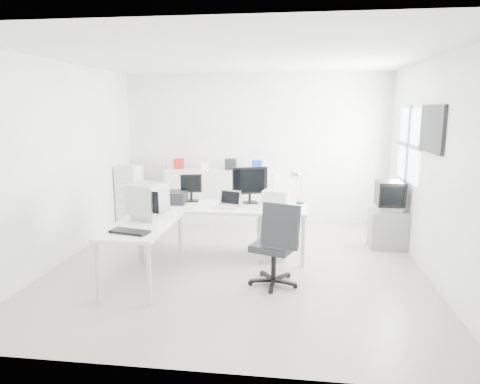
# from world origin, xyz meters

# --- Properties ---
(floor) EXTENTS (5.00, 5.00, 0.01)m
(floor) POSITION_xyz_m (0.00, 0.00, 0.00)
(floor) COLOR beige
(floor) RESTS_ON ground
(ceiling) EXTENTS (5.00, 5.00, 0.01)m
(ceiling) POSITION_xyz_m (0.00, 0.00, 2.80)
(ceiling) COLOR white
(ceiling) RESTS_ON back_wall
(back_wall) EXTENTS (5.00, 0.02, 2.80)m
(back_wall) POSITION_xyz_m (0.00, 2.50, 1.40)
(back_wall) COLOR white
(back_wall) RESTS_ON floor
(left_wall) EXTENTS (0.02, 5.00, 2.80)m
(left_wall) POSITION_xyz_m (-2.50, 0.00, 1.40)
(left_wall) COLOR white
(left_wall) RESTS_ON floor
(right_wall) EXTENTS (0.02, 5.00, 2.80)m
(right_wall) POSITION_xyz_m (2.50, 0.00, 1.40)
(right_wall) COLOR white
(right_wall) RESTS_ON floor
(window) EXTENTS (0.02, 1.20, 1.10)m
(window) POSITION_xyz_m (2.48, 1.20, 1.60)
(window) COLOR white
(window) RESTS_ON right_wall
(wall_picture) EXTENTS (0.04, 0.90, 0.60)m
(wall_picture) POSITION_xyz_m (2.47, 0.10, 1.90)
(wall_picture) COLOR black
(wall_picture) RESTS_ON right_wall
(main_desk) EXTENTS (2.40, 0.80, 0.75)m
(main_desk) POSITION_xyz_m (-0.26, 0.38, 0.38)
(main_desk) COLOR silver
(main_desk) RESTS_ON floor
(side_desk) EXTENTS (0.70, 1.40, 0.75)m
(side_desk) POSITION_xyz_m (-1.11, -0.72, 0.38)
(side_desk) COLOR silver
(side_desk) RESTS_ON floor
(drawer_pedestal) EXTENTS (0.40, 0.50, 0.60)m
(drawer_pedestal) POSITION_xyz_m (0.44, 0.43, 0.30)
(drawer_pedestal) COLOR silver
(drawer_pedestal) RESTS_ON floor
(inkjet_printer) EXTENTS (0.52, 0.42, 0.18)m
(inkjet_printer) POSITION_xyz_m (-1.11, 0.48, 0.84)
(inkjet_printer) COLOR black
(inkjet_printer) RESTS_ON main_desk
(lcd_monitor_small) EXTENTS (0.36, 0.26, 0.41)m
(lcd_monitor_small) POSITION_xyz_m (-0.81, 0.63, 0.95)
(lcd_monitor_small) COLOR black
(lcd_monitor_small) RESTS_ON main_desk
(lcd_monitor_large) EXTENTS (0.57, 0.38, 0.56)m
(lcd_monitor_large) POSITION_xyz_m (0.09, 0.63, 1.03)
(lcd_monitor_large) COLOR black
(lcd_monitor_large) RESTS_ON main_desk
(laptop) EXTENTS (0.44, 0.44, 0.23)m
(laptop) POSITION_xyz_m (-0.21, 0.28, 0.86)
(laptop) COLOR #B7B7BA
(laptop) RESTS_ON main_desk
(white_keyboard) EXTENTS (0.43, 0.19, 0.02)m
(white_keyboard) POSITION_xyz_m (0.39, 0.23, 0.76)
(white_keyboard) COLOR silver
(white_keyboard) RESTS_ON main_desk
(white_mouse) EXTENTS (0.07, 0.07, 0.07)m
(white_mouse) POSITION_xyz_m (0.69, 0.28, 0.78)
(white_mouse) COLOR silver
(white_mouse) RESTS_ON main_desk
(laser_printer) EXTENTS (0.42, 0.38, 0.21)m
(laser_printer) POSITION_xyz_m (0.49, 0.60, 0.86)
(laser_printer) COLOR silver
(laser_printer) RESTS_ON main_desk
(desk_lamp) EXTENTS (0.21, 0.21, 0.50)m
(desk_lamp) POSITION_xyz_m (0.84, 0.68, 1.00)
(desk_lamp) COLOR silver
(desk_lamp) RESTS_ON main_desk
(crt_monitor) EXTENTS (0.45, 0.45, 0.41)m
(crt_monitor) POSITION_xyz_m (-1.11, -0.47, 0.96)
(crt_monitor) COLOR #B7B7BA
(crt_monitor) RESTS_ON side_desk
(black_keyboard) EXTENTS (0.49, 0.29, 0.03)m
(black_keyboard) POSITION_xyz_m (-1.11, -1.12, 0.77)
(black_keyboard) COLOR black
(black_keyboard) RESTS_ON side_desk
(office_chair) EXTENTS (0.80, 0.80, 1.08)m
(office_chair) POSITION_xyz_m (0.52, -0.61, 0.54)
(office_chair) COLOR #2A2D2F
(office_chair) RESTS_ON floor
(tv_cabinet) EXTENTS (0.55, 0.45, 0.60)m
(tv_cabinet) POSITION_xyz_m (2.22, 1.05, 0.30)
(tv_cabinet) COLOR gray
(tv_cabinet) RESTS_ON floor
(crt_tv) EXTENTS (0.50, 0.48, 0.45)m
(crt_tv) POSITION_xyz_m (2.22, 1.05, 0.82)
(crt_tv) COLOR black
(crt_tv) RESTS_ON tv_cabinet
(sideboard) EXTENTS (2.04, 0.51, 1.02)m
(sideboard) POSITION_xyz_m (-0.64, 2.24, 0.51)
(sideboard) COLOR silver
(sideboard) RESTS_ON floor
(clutter_box_a) EXTENTS (0.21, 0.19, 0.19)m
(clutter_box_a) POSITION_xyz_m (-1.44, 2.24, 1.12)
(clutter_box_a) COLOR #AC1F18
(clutter_box_a) RESTS_ON sideboard
(clutter_box_b) EXTENTS (0.17, 0.16, 0.14)m
(clutter_box_b) POSITION_xyz_m (-0.94, 2.24, 1.09)
(clutter_box_b) COLOR silver
(clutter_box_b) RESTS_ON sideboard
(clutter_box_c) EXTENTS (0.21, 0.19, 0.20)m
(clutter_box_c) POSITION_xyz_m (-0.44, 2.24, 1.12)
(clutter_box_c) COLOR black
(clutter_box_c) RESTS_ON sideboard
(clutter_box_d) EXTENTS (0.20, 0.18, 0.18)m
(clutter_box_d) POSITION_xyz_m (0.06, 2.24, 1.11)
(clutter_box_d) COLOR #1A3AB7
(clutter_box_d) RESTS_ON sideboard
(clutter_bottle) EXTENTS (0.07, 0.07, 0.22)m
(clutter_bottle) POSITION_xyz_m (-1.74, 2.28, 1.13)
(clutter_bottle) COLOR silver
(clutter_bottle) RESTS_ON sideboard
(filing_cabinet) EXTENTS (0.39, 0.46, 1.11)m
(filing_cabinet) POSITION_xyz_m (-2.28, 1.85, 0.56)
(filing_cabinet) COLOR silver
(filing_cabinet) RESTS_ON floor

